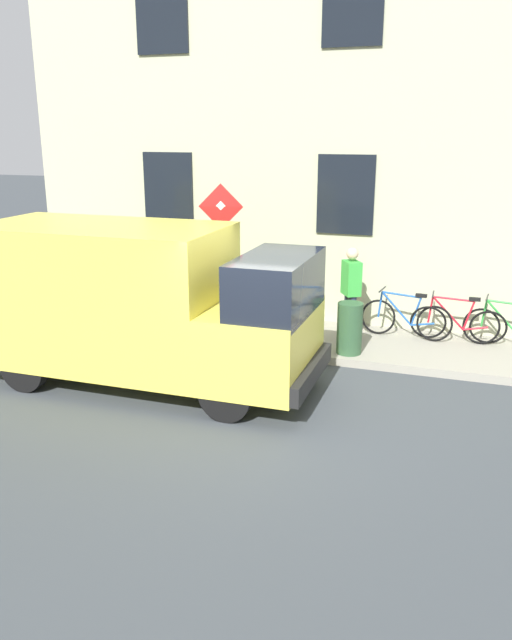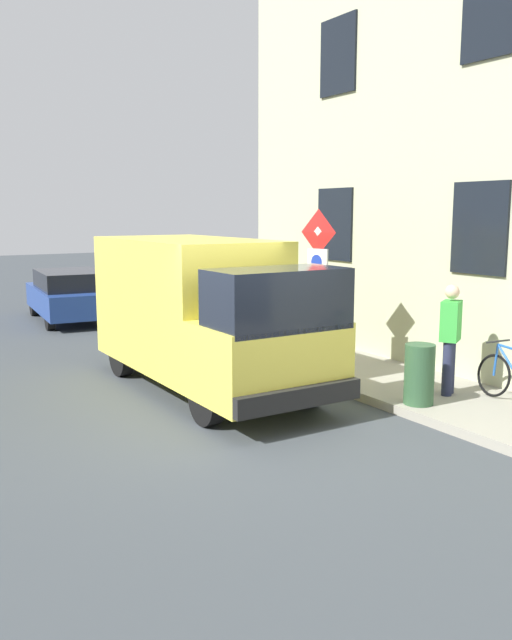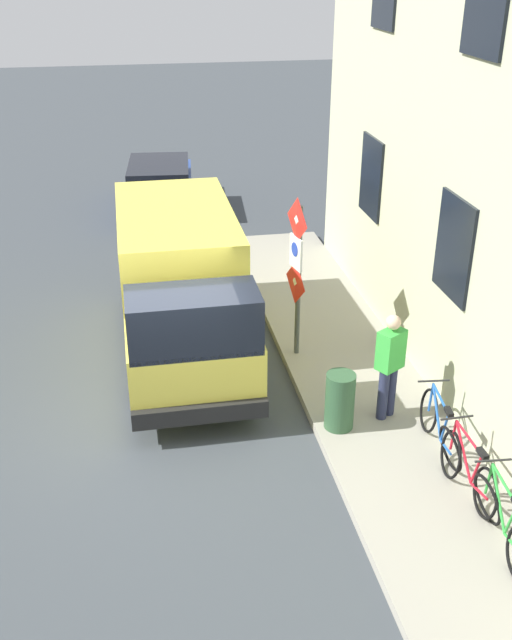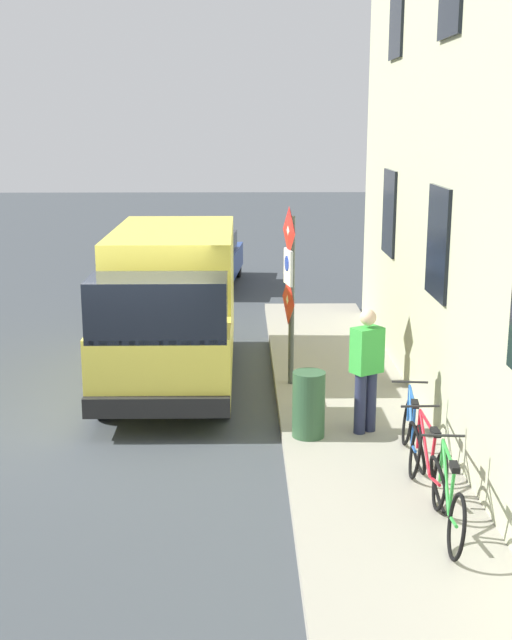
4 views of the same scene
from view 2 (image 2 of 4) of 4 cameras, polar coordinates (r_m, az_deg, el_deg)
The scene contains 8 objects.
ground_plane at distance 9.01m, azimuth -0.31°, elevation -9.82°, with size 80.00×80.00×0.00m, color #3A4044.
sidewalk_slab at distance 11.00m, azimuth 14.57°, elevation -6.18°, with size 2.12×15.58×0.14m, color gray.
building_facade at distance 11.75m, azimuth 20.33°, elevation 14.89°, with size 0.75×13.58×8.42m.
sign_post_stacked at distance 11.44m, azimuth 5.36°, elevation 3.81°, with size 0.19×0.55×2.74m.
delivery_van at distance 11.02m, azimuth -4.56°, elevation 0.83°, with size 2.00×5.33×2.50m.
parked_hatchback at distance 18.71m, azimuth -15.75°, elevation 2.17°, with size 2.11×4.14×1.38m.
pedestrian at distance 10.61m, azimuth 16.42°, elevation -1.29°, with size 0.48×0.43×1.72m.
litter_bin at distance 10.05m, azimuth 13.92°, elevation -4.57°, with size 0.44×0.44×0.90m, color #2D5133.
Camera 2 is at (-4.46, -7.25, 2.96)m, focal length 37.05 mm.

